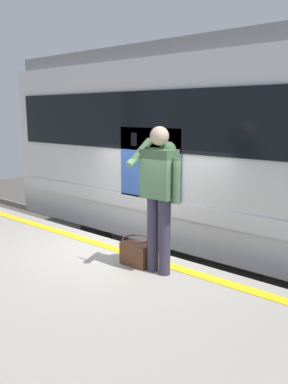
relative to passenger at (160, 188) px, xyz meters
The scene contains 6 objects.
ground_plane 2.38m from the passenger, 31.56° to the right, with size 25.83×25.83×0.00m, color #4C4742.
safety_line 1.37m from the passenger, 15.04° to the right, with size 16.88×0.16×0.01m, color yellow.
track_rail_near 2.90m from the passenger, 64.55° to the right, with size 22.39×0.08×0.16m, color slate.
track_rail_far 3.96m from the passenger, 75.09° to the right, with size 22.39×0.08×0.16m, color slate.
passenger is the anchor object (origin of this frame).
handbag 0.95m from the passenger, ahead, with size 0.40×0.36×0.35m.
Camera 1 is at (-3.62, 4.07, 3.01)m, focal length 36.66 mm.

